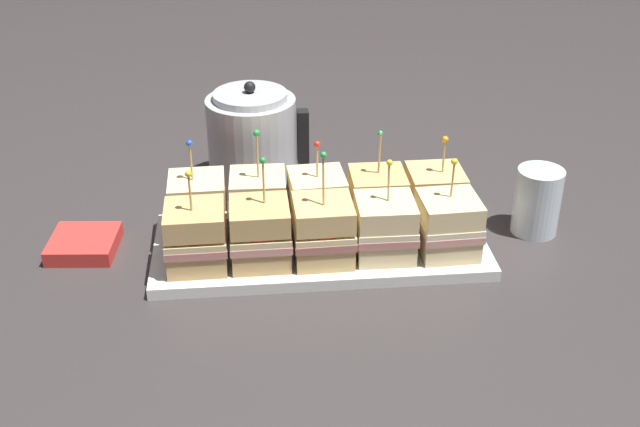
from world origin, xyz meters
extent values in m
plane|color=#383333|center=(0.00, 0.00, 0.00)|extent=(6.00, 6.00, 0.00)
cube|color=white|center=(0.00, 0.00, 0.01)|extent=(0.51, 0.22, 0.01)
cube|color=white|center=(0.00, 0.00, 0.01)|extent=(0.51, 0.22, 0.01)
cube|color=tan|center=(-0.19, -0.05, 0.04)|extent=(0.09, 0.09, 0.03)
cube|color=tan|center=(-0.19, -0.05, 0.06)|extent=(0.09, 0.09, 0.01)
cube|color=beige|center=(-0.19, -0.05, 0.07)|extent=(0.09, 0.09, 0.01)
cylinder|color=red|center=(-0.19, -0.06, 0.08)|extent=(0.05, 0.05, 0.00)
cube|color=tan|center=(-0.19, -0.05, 0.10)|extent=(0.09, 0.09, 0.03)
cylinder|color=tan|center=(-0.19, -0.05, 0.14)|extent=(0.00, 0.01, 0.07)
sphere|color=yellow|center=(-0.19, -0.05, 0.17)|extent=(0.01, 0.01, 0.01)
cube|color=tan|center=(-0.09, -0.05, 0.04)|extent=(0.09, 0.09, 0.03)
cube|color=tan|center=(-0.09, -0.05, 0.06)|extent=(0.09, 0.09, 0.01)
cube|color=beige|center=(-0.09, -0.05, 0.07)|extent=(0.09, 0.09, 0.01)
cylinder|color=red|center=(-0.09, -0.06, 0.08)|extent=(0.05, 0.05, 0.00)
cube|color=tan|center=(-0.09, -0.05, 0.10)|extent=(0.09, 0.09, 0.03)
cylinder|color=tan|center=(-0.08, -0.04, 0.14)|extent=(0.00, 0.01, 0.08)
sphere|color=green|center=(-0.08, -0.04, 0.18)|extent=(0.01, 0.01, 0.01)
cube|color=tan|center=(0.00, -0.05, 0.04)|extent=(0.09, 0.09, 0.03)
cube|color=#B26B60|center=(0.00, -0.05, 0.06)|extent=(0.09, 0.09, 0.01)
cube|color=beige|center=(0.00, -0.05, 0.07)|extent=(0.09, 0.09, 0.01)
cylinder|color=red|center=(0.00, -0.06, 0.08)|extent=(0.05, 0.05, 0.00)
cube|color=#E0B771|center=(0.00, -0.05, 0.10)|extent=(0.09, 0.09, 0.03)
cylinder|color=tan|center=(0.00, -0.05, 0.15)|extent=(0.00, 0.01, 0.09)
sphere|color=green|center=(0.00, -0.05, 0.19)|extent=(0.01, 0.01, 0.01)
cube|color=beige|center=(0.09, -0.04, 0.04)|extent=(0.09, 0.09, 0.03)
cube|color=tan|center=(0.09, -0.04, 0.06)|extent=(0.09, 0.09, 0.01)
cube|color=beige|center=(0.09, -0.04, 0.07)|extent=(0.09, 0.09, 0.01)
cube|color=beige|center=(0.09, -0.04, 0.09)|extent=(0.09, 0.09, 0.03)
cylinder|color=tan|center=(0.10, -0.04, 0.13)|extent=(0.00, 0.01, 0.07)
sphere|color=yellow|center=(0.10, -0.04, 0.17)|extent=(0.01, 0.01, 0.01)
cube|color=beige|center=(0.19, -0.05, 0.04)|extent=(0.09, 0.09, 0.03)
cube|color=tan|center=(0.19, -0.05, 0.06)|extent=(0.09, 0.09, 0.01)
cube|color=beige|center=(0.19, -0.05, 0.07)|extent=(0.09, 0.09, 0.01)
cube|color=beige|center=(0.19, -0.05, 0.09)|extent=(0.09, 0.09, 0.03)
cylinder|color=tan|center=(0.19, -0.04, 0.13)|extent=(0.00, 0.01, 0.07)
sphere|color=yellow|center=(0.19, -0.04, 0.17)|extent=(0.01, 0.01, 0.01)
cube|color=beige|center=(-0.19, 0.05, 0.04)|extent=(0.09, 0.09, 0.03)
cube|color=tan|center=(-0.19, 0.05, 0.06)|extent=(0.09, 0.09, 0.01)
cube|color=beige|center=(-0.19, 0.05, 0.07)|extent=(0.09, 0.09, 0.01)
cylinder|color=red|center=(-0.19, 0.03, 0.08)|extent=(0.06, 0.06, 0.00)
cube|color=beige|center=(-0.19, 0.05, 0.10)|extent=(0.09, 0.09, 0.03)
cylinder|color=tan|center=(-0.19, 0.04, 0.14)|extent=(0.00, 0.01, 0.07)
sphere|color=blue|center=(-0.19, 0.04, 0.17)|extent=(0.01, 0.01, 0.01)
cube|color=beige|center=(-0.09, 0.05, 0.04)|extent=(0.09, 0.09, 0.03)
cube|color=tan|center=(-0.09, 0.05, 0.06)|extent=(0.09, 0.09, 0.01)
cube|color=beige|center=(-0.09, 0.05, 0.07)|extent=(0.09, 0.09, 0.01)
cylinder|color=red|center=(-0.09, 0.03, 0.08)|extent=(0.05, 0.05, 0.00)
cube|color=beige|center=(-0.09, 0.05, 0.10)|extent=(0.09, 0.09, 0.03)
cylinder|color=tan|center=(-0.09, 0.04, 0.15)|extent=(0.00, 0.01, 0.09)
sphere|color=green|center=(-0.09, 0.04, 0.19)|extent=(0.01, 0.01, 0.01)
cube|color=beige|center=(0.00, 0.05, 0.04)|extent=(0.09, 0.09, 0.03)
cube|color=tan|center=(0.00, 0.05, 0.06)|extent=(0.09, 0.09, 0.01)
cube|color=beige|center=(0.00, 0.05, 0.07)|extent=(0.09, 0.09, 0.01)
cube|color=beige|center=(0.00, 0.05, 0.09)|extent=(0.09, 0.09, 0.03)
cylinder|color=tan|center=(0.00, 0.04, 0.13)|extent=(0.00, 0.01, 0.07)
sphere|color=red|center=(0.00, 0.04, 0.16)|extent=(0.01, 0.01, 0.01)
cube|color=tan|center=(0.10, 0.05, 0.04)|extent=(0.09, 0.09, 0.03)
cube|color=#B26B60|center=(0.10, 0.05, 0.06)|extent=(0.09, 0.09, 0.01)
cube|color=beige|center=(0.10, 0.05, 0.07)|extent=(0.09, 0.09, 0.01)
cube|color=tan|center=(0.10, 0.05, 0.09)|extent=(0.09, 0.09, 0.03)
cylinder|color=tan|center=(0.10, 0.05, 0.14)|extent=(0.00, 0.01, 0.08)
sphere|color=green|center=(0.10, 0.05, 0.18)|extent=(0.01, 0.01, 0.01)
cube|color=tan|center=(0.19, 0.05, 0.04)|extent=(0.09, 0.09, 0.03)
cube|color=#B26B60|center=(0.19, 0.05, 0.06)|extent=(0.09, 0.09, 0.01)
cube|color=beige|center=(0.19, 0.05, 0.07)|extent=(0.09, 0.09, 0.01)
cube|color=#E0B771|center=(0.19, 0.05, 0.09)|extent=(0.09, 0.09, 0.03)
cylinder|color=tan|center=(0.20, 0.04, 0.13)|extent=(0.00, 0.00, 0.07)
sphere|color=orange|center=(0.20, 0.04, 0.16)|extent=(0.01, 0.01, 0.01)
cylinder|color=#B7BABF|center=(-0.10, 0.24, 0.08)|extent=(0.16, 0.16, 0.16)
cylinder|color=#B7BABF|center=(-0.10, 0.24, 0.17)|extent=(0.13, 0.13, 0.01)
sphere|color=black|center=(-0.10, 0.24, 0.18)|extent=(0.02, 0.02, 0.02)
cube|color=black|center=(-0.01, 0.24, 0.09)|extent=(0.02, 0.02, 0.10)
cylinder|color=silver|center=(0.35, 0.03, 0.05)|extent=(0.07, 0.07, 0.11)
cube|color=red|center=(-0.37, 0.04, 0.01)|extent=(0.11, 0.11, 0.02)
camera|label=1|loc=(-0.10, -1.06, 0.66)|focal=45.00mm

